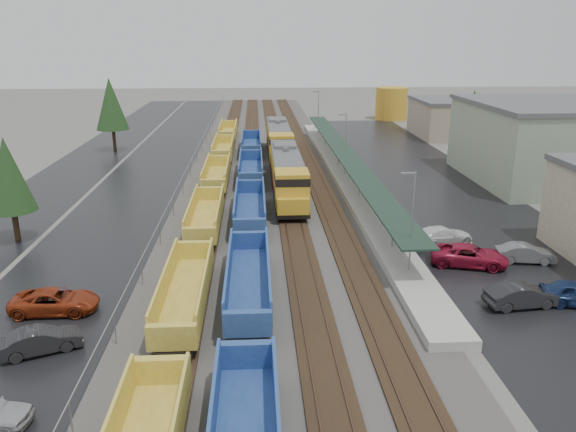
# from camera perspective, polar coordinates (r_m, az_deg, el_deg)

# --- Properties ---
(ballast_strip) EXTENTS (20.00, 160.00, 0.08)m
(ballast_strip) POSITION_cam_1_polar(r_m,az_deg,el_deg) (78.58, -2.28, 5.45)
(ballast_strip) COLOR #302D2B
(ballast_strip) RESTS_ON ground
(trackbed) EXTENTS (14.60, 160.00, 0.22)m
(trackbed) POSITION_cam_1_polar(r_m,az_deg,el_deg) (78.56, -2.28, 5.54)
(trackbed) COLOR black
(trackbed) RESTS_ON ground
(west_parking_lot) EXTENTS (10.00, 160.00, 0.02)m
(west_parking_lot) POSITION_cam_1_polar(r_m,az_deg,el_deg) (79.75, -13.16, 5.16)
(west_parking_lot) COLOR black
(west_parking_lot) RESTS_ON ground
(west_road) EXTENTS (9.00, 160.00, 0.02)m
(west_road) POSITION_cam_1_polar(r_m,az_deg,el_deg) (82.05, -20.08, 4.89)
(west_road) COLOR black
(west_road) RESTS_ON ground
(east_commuter_lot) EXTENTS (16.00, 100.00, 0.02)m
(east_commuter_lot) POSITION_cam_1_polar(r_m,az_deg,el_deg) (71.79, 13.27, 3.78)
(east_commuter_lot) COLOR black
(east_commuter_lot) RESTS_ON ground
(station_platform) EXTENTS (3.00, 80.00, 8.00)m
(station_platform) POSITION_cam_1_polar(r_m,az_deg,el_deg) (69.53, 5.76, 4.33)
(station_platform) COLOR #9E9B93
(station_platform) RESTS_ON ground
(chainlink_fence) EXTENTS (0.08, 160.04, 2.02)m
(chainlink_fence) POSITION_cam_1_polar(r_m,az_deg,el_deg) (77.15, -9.38, 6.19)
(chainlink_fence) COLOR gray
(chainlink_fence) RESTS_ON ground
(distant_hills) EXTENTS (301.00, 140.00, 25.20)m
(distant_hills) POSITION_cam_1_polar(r_m,az_deg,el_deg) (232.69, 8.34, 13.46)
(distant_hills) COLOR #465341
(distant_hills) RESTS_ON ground
(tree_west_near) EXTENTS (3.96, 3.96, 9.00)m
(tree_west_near) POSITION_cam_1_polar(r_m,az_deg,el_deg) (52.28, -26.55, 3.77)
(tree_west_near) COLOR #332316
(tree_west_near) RESTS_ON ground
(tree_west_far) EXTENTS (4.84, 4.84, 11.00)m
(tree_west_far) POSITION_cam_1_polar(r_m,az_deg,el_deg) (89.94, -17.56, 10.80)
(tree_west_far) COLOR #332316
(tree_west_far) RESTS_ON ground
(tree_east) EXTENTS (4.40, 4.40, 10.00)m
(tree_east) POSITION_cam_1_polar(r_m,az_deg,el_deg) (80.99, 18.22, 9.58)
(tree_east) COLOR #332316
(tree_east) RESTS_ON ground
(locomotive_lead) EXTENTS (3.22, 21.25, 4.81)m
(locomotive_lead) POSITION_cam_1_polar(r_m,az_deg,el_deg) (60.78, -0.07, 4.22)
(locomotive_lead) COLOR black
(locomotive_lead) RESTS_ON ground
(locomotive_trail) EXTENTS (3.22, 21.25, 4.81)m
(locomotive_trail) POSITION_cam_1_polar(r_m,az_deg,el_deg) (81.32, -0.92, 7.68)
(locomotive_trail) COLOR black
(locomotive_trail) RESTS_ON ground
(well_string_yellow) EXTENTS (2.74, 108.29, 2.43)m
(well_string_yellow) POSITION_cam_1_polar(r_m,az_deg,el_deg) (51.44, -8.34, -0.07)
(well_string_yellow) COLOR #AF9930
(well_string_yellow) RESTS_ON ground
(well_string_blue) EXTENTS (2.82, 96.65, 2.50)m
(well_string_blue) POSITION_cam_1_polar(r_m,az_deg,el_deg) (45.46, -3.93, -2.30)
(well_string_blue) COLOR navy
(well_string_blue) RESTS_ON ground
(storage_tank) EXTENTS (6.67, 6.67, 6.67)m
(storage_tank) POSITION_cam_1_polar(r_m,az_deg,el_deg) (122.45, 10.46, 11.18)
(storage_tank) COLOR gold
(storage_tank) RESTS_ON ground
(parked_car_west_b) EXTENTS (3.13, 4.62, 1.44)m
(parked_car_west_b) POSITION_cam_1_polar(r_m,az_deg,el_deg) (34.66, -23.82, -11.51)
(parked_car_west_b) COLOR black
(parked_car_west_b) RESTS_ON ground
(parked_car_west_c) EXTENTS (2.57, 5.45, 1.51)m
(parked_car_west_c) POSITION_cam_1_polar(r_m,az_deg,el_deg) (38.95, -22.59, -8.01)
(parked_car_west_c) COLOR maroon
(parked_car_west_c) RESTS_ON ground
(parked_car_east_a) EXTENTS (2.21, 4.92, 1.57)m
(parked_car_east_a) POSITION_cam_1_polar(r_m,az_deg,el_deg) (39.68, 22.65, -7.49)
(parked_car_east_a) COLOR black
(parked_car_east_a) RESTS_ON ground
(parked_car_east_b) EXTENTS (4.17, 6.29, 1.61)m
(parked_car_east_b) POSITION_cam_1_polar(r_m,az_deg,el_deg) (45.19, 17.94, -3.86)
(parked_car_east_b) COLOR maroon
(parked_car_east_b) RESTS_ON ground
(parked_car_east_c) EXTENTS (3.58, 5.77, 1.56)m
(parked_car_east_c) POSITION_cam_1_polar(r_m,az_deg,el_deg) (48.99, 15.37, -1.97)
(parked_car_east_c) COLOR white
(parked_car_east_c) RESTS_ON ground
(parked_car_east_e) EXTENTS (2.15, 4.60, 1.46)m
(parked_car_east_e) POSITION_cam_1_polar(r_m,az_deg,el_deg) (47.37, 22.98, -3.53)
(parked_car_east_e) COLOR slate
(parked_car_east_e) RESTS_ON ground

